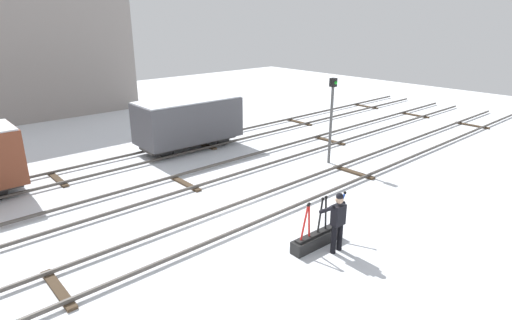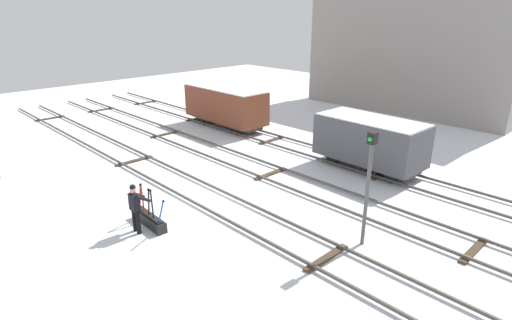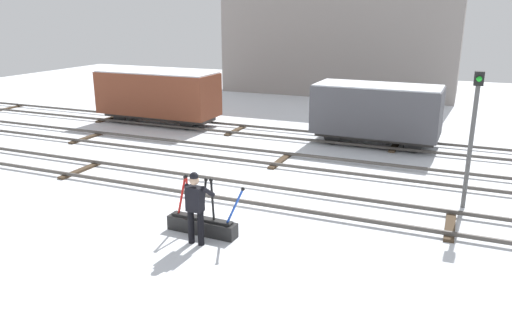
{
  "view_description": "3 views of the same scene",
  "coord_description": "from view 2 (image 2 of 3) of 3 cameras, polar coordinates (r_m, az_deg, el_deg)",
  "views": [
    {
      "loc": [
        -7.97,
        -9.37,
        6.18
      ],
      "look_at": [
        1.24,
        0.89,
        1.42
      ],
      "focal_mm": 29.4,
      "sensor_mm": 36.0,
      "label": 1
    },
    {
      "loc": [
        12.03,
        -8.89,
        7.07
      ],
      "look_at": [
        0.05,
        2.67,
        0.97
      ],
      "focal_mm": 28.86,
      "sensor_mm": 36.0,
      "label": 2
    },
    {
      "loc": [
        5.77,
        -12.37,
        5.15
      ],
      "look_at": [
        0.34,
        0.56,
        0.96
      ],
      "focal_mm": 34.57,
      "sensor_mm": 36.0,
      "label": 3
    }
  ],
  "objects": [
    {
      "name": "ground_plane",
      "position": [
        16.54,
        -6.81,
        -5.33
      ],
      "size": [
        60.0,
        60.0,
        0.0
      ],
      "primitive_type": "plane",
      "color": "silver"
    },
    {
      "name": "track_main_line",
      "position": [
        16.5,
        -6.83,
        -4.97
      ],
      "size": [
        44.0,
        1.94,
        0.18
      ],
      "color": "#4C4742",
      "rests_on": "ground_plane"
    },
    {
      "name": "track_siding_near",
      "position": [
        18.71,
        2.05,
        -1.72
      ],
      "size": [
        44.0,
        1.94,
        0.18
      ],
      "color": "#4C4742",
      "rests_on": "ground_plane"
    },
    {
      "name": "track_siding_far",
      "position": [
        21.39,
        9.02,
        0.87
      ],
      "size": [
        44.0,
        1.94,
        0.18
      ],
      "color": "#4C4742",
      "rests_on": "ground_plane"
    },
    {
      "name": "switch_lever_frame",
      "position": [
        14.89,
        -14.56,
        -7.84
      ],
      "size": [
        2.07,
        0.42,
        1.45
      ],
      "rotation": [
        0.0,
        0.0,
        -0.04
      ],
      "color": "black",
      "rests_on": "ground_plane"
    },
    {
      "name": "rail_worker",
      "position": [
        14.23,
        -16.38,
        -6.05
      ],
      "size": [
        0.55,
        0.62,
        1.75
      ],
      "rotation": [
        0.0,
        0.0,
        -0.04
      ],
      "color": "black",
      "rests_on": "ground_plane"
    },
    {
      "name": "signal_post",
      "position": [
        12.88,
        15.33,
        -2.41
      ],
      "size": [
        0.24,
        0.32,
        3.73
      ],
      "color": "#4C4C4C",
      "rests_on": "ground_plane"
    },
    {
      "name": "apartment_building",
      "position": [
        33.01,
        21.28,
        13.81
      ],
      "size": [
        15.25,
        5.73,
        8.36
      ],
      "color": "gray",
      "rests_on": "ground_plane"
    },
    {
      "name": "freight_car_near_switch",
      "position": [
        26.11,
        -4.28,
        7.63
      ],
      "size": [
        5.86,
        2.13,
        2.53
      ],
      "rotation": [
        0.0,
        0.0,
        -0.01
      ],
      "color": "#2D2B28",
      "rests_on": "ground_plane"
    },
    {
      "name": "freight_car_back_track",
      "position": [
        19.58,
        15.49,
        2.57
      ],
      "size": [
        4.97,
        2.35,
        2.45
      ],
      "rotation": [
        0.0,
        0.0,
        -0.03
      ],
      "color": "#2D2B28",
      "rests_on": "ground_plane"
    }
  ]
}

